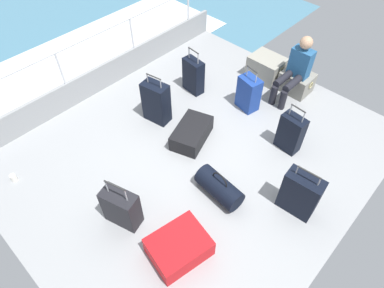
% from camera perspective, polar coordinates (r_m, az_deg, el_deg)
% --- Properties ---
extents(ground_plane, '(4.40, 5.20, 0.06)m').
position_cam_1_polar(ground_plane, '(4.89, 0.84, -1.30)').
color(ground_plane, '#939699').
extents(gunwale_port, '(0.06, 5.20, 0.45)m').
position_cam_1_polar(gunwale_port, '(5.99, -14.82, 11.31)').
color(gunwale_port, '#939699').
rests_on(gunwale_port, ground_plane).
extents(railing_port, '(0.04, 4.20, 1.02)m').
position_cam_1_polar(railing_port, '(5.69, -15.94, 15.75)').
color(railing_port, silver).
rests_on(railing_port, ground_plane).
extents(sea_wake, '(12.00, 12.00, 0.01)m').
position_cam_1_polar(sea_wake, '(7.38, -20.61, 12.02)').
color(sea_wake, teal).
rests_on(sea_wake, ground_plane).
extents(cargo_crate_0, '(0.62, 0.45, 0.41)m').
position_cam_1_polar(cargo_crate_0, '(6.17, 12.66, 12.70)').
color(cargo_crate_0, gray).
rests_on(cargo_crate_0, ground_plane).
extents(cargo_crate_1, '(0.54, 0.41, 0.35)m').
position_cam_1_polar(cargo_crate_1, '(6.02, 17.49, 10.15)').
color(cargo_crate_1, gray).
rests_on(cargo_crate_1, ground_plane).
extents(passenger_seated, '(0.34, 0.66, 1.05)m').
position_cam_1_polar(passenger_seated, '(5.67, 17.41, 12.28)').
color(passenger_seated, '#26598C').
rests_on(passenger_seated, ground_plane).
extents(suitcase_0, '(0.36, 0.22, 0.78)m').
position_cam_1_polar(suitcase_0, '(4.89, 16.60, 1.82)').
color(suitcase_0, black).
rests_on(suitcase_0, ground_plane).
extents(suitcase_1, '(0.63, 0.79, 0.25)m').
position_cam_1_polar(suitcase_1, '(4.92, -0.05, 1.88)').
color(suitcase_1, black).
rests_on(suitcase_1, ground_plane).
extents(suitcase_2, '(0.39, 0.30, 0.75)m').
position_cam_1_polar(suitcase_2, '(5.41, 9.70, 8.59)').
color(suitcase_2, navy).
rests_on(suitcase_2, ground_plane).
extents(suitcase_3, '(0.48, 0.33, 0.74)m').
position_cam_1_polar(suitcase_3, '(4.07, -12.05, -10.69)').
color(suitcase_3, black).
rests_on(suitcase_3, ground_plane).
extents(suitcase_4, '(0.63, 0.74, 0.27)m').
position_cam_1_polar(suitcase_4, '(3.91, -2.27, -17.25)').
color(suitcase_4, red).
rests_on(suitcase_4, ground_plane).
extents(suitcase_5, '(0.43, 0.30, 0.83)m').
position_cam_1_polar(suitcase_5, '(5.12, -6.17, 7.13)').
color(suitcase_5, black).
rests_on(suitcase_5, ground_plane).
extents(suitcase_6, '(0.38, 0.22, 0.79)m').
position_cam_1_polar(suitcase_6, '(5.67, 0.24, 11.67)').
color(suitcase_6, black).
rests_on(suitcase_6, ground_plane).
extents(suitcase_7, '(0.46, 0.26, 0.76)m').
position_cam_1_polar(suitcase_7, '(4.24, 18.08, -8.17)').
color(suitcase_7, black).
rests_on(suitcase_7, ground_plane).
extents(duffel_bag, '(0.66, 0.34, 0.42)m').
position_cam_1_polar(duffel_bag, '(4.30, 4.69, -7.46)').
color(duffel_bag, black).
rests_on(duffel_bag, ground_plane).
extents(paper_cup, '(0.08, 0.08, 0.10)m').
position_cam_1_polar(paper_cup, '(5.11, -28.37, -5.09)').
color(paper_cup, white).
rests_on(paper_cup, ground_plane).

